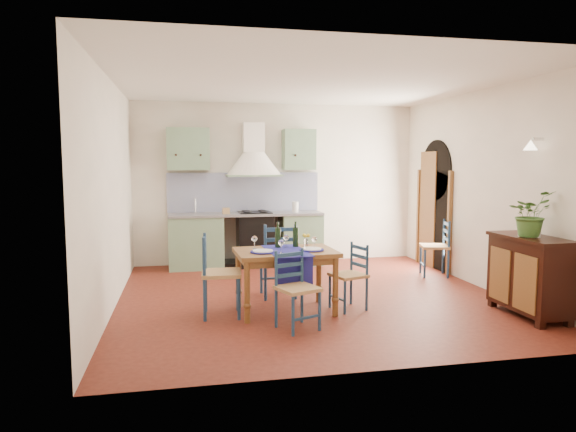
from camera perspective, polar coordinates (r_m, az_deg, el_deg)
The scene contains 13 objects.
floor at distance 6.93m, azimuth 2.59°, elevation -8.90°, with size 5.00×5.00×0.00m, color #4A170F.
back_wall at distance 8.89m, azimuth -3.92°, elevation 1.27°, with size 5.00×0.96×2.80m.
right_wall at distance 7.95m, azimuth 19.87°, elevation 2.44°, with size 0.26×5.00×2.80m.
left_wall at distance 6.56m, azimuth -19.05°, elevation 2.34°, with size 0.04×5.00×2.80m, color beige.
ceiling at distance 6.77m, azimuth 2.71°, elevation 14.68°, with size 5.00×5.00×0.01m, color silver.
dining_table at distance 6.09m, azimuth -0.23°, elevation -4.62°, with size 1.20×0.91×1.06m.
chair_near at distance 5.54m, azimuth 0.91°, elevation -8.09°, with size 0.50×0.50×0.84m.
chair_far at distance 6.79m, azimuth -1.07°, elevation -4.78°, with size 0.47×0.47×0.99m.
chair_left at distance 6.01m, azimuth -7.73°, elevation -6.43°, with size 0.47×0.47×0.95m.
chair_right at distance 6.31m, azimuth 6.92°, elevation -6.58°, with size 0.47×0.47×0.80m.
chair_spare at distance 8.38m, azimuth 16.18°, elevation -3.33°, with size 0.51×0.51×0.88m.
sideboard at distance 6.58m, azimuth 25.26°, elevation -5.73°, with size 0.50×1.05×0.94m.
potted_plant at distance 6.45m, azimuth 25.31°, elevation 0.23°, with size 0.47×0.41×0.53m, color #39682A.
Camera 1 is at (-1.64, -6.49, 1.78)m, focal length 32.00 mm.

